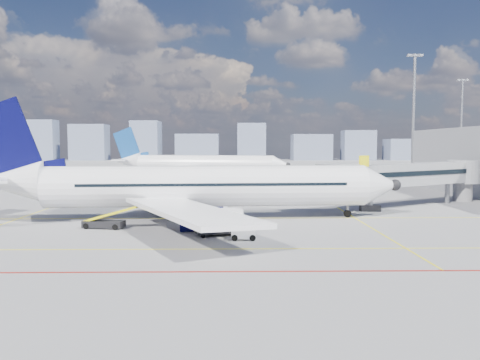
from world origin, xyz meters
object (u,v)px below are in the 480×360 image
object	(u,v)px
cargo_dolly	(219,221)
ramp_worker	(244,227)
main_aircraft	(189,187)
second_aircraft	(197,164)
baggage_tug	(242,232)
belt_loader	(105,222)

from	to	relation	value
cargo_dolly	ramp_worker	xyz separation A→B (m)	(2.04, -0.67, -0.41)
main_aircraft	ramp_worker	size ratio (longest dim) A/B	27.80
second_aircraft	baggage_tug	size ratio (longest dim) A/B	20.08
second_aircraft	ramp_worker	distance (m)	64.10
main_aircraft	belt_loader	distance (m)	9.09
ramp_worker	belt_loader	bearing A→B (deg)	113.82
main_aircraft	second_aircraft	size ratio (longest dim) A/B	1.09
second_aircraft	baggage_tug	bearing A→B (deg)	-68.61
second_aircraft	belt_loader	distance (m)	59.62
baggage_tug	cargo_dolly	bearing A→B (deg)	137.40
main_aircraft	ramp_worker	xyz separation A→B (m)	(5.23, -9.12, -2.45)
baggage_tug	ramp_worker	bearing A→B (deg)	82.76
second_aircraft	ramp_worker	xyz separation A→B (m)	(8.53, -63.48, -2.45)
cargo_dolly	belt_loader	size ratio (longest dim) A/B	0.80
baggage_tug	ramp_worker	size ratio (longest dim) A/B	1.27
belt_loader	ramp_worker	size ratio (longest dim) A/B	3.47
main_aircraft	baggage_tug	world-z (taller)	main_aircraft
baggage_tug	ramp_worker	world-z (taller)	ramp_worker
main_aircraft	second_aircraft	xyz separation A→B (m)	(-3.30, 54.36, 0.00)
belt_loader	second_aircraft	bearing A→B (deg)	97.87
baggage_tug	belt_loader	size ratio (longest dim) A/B	0.37
cargo_dolly	ramp_worker	world-z (taller)	cargo_dolly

